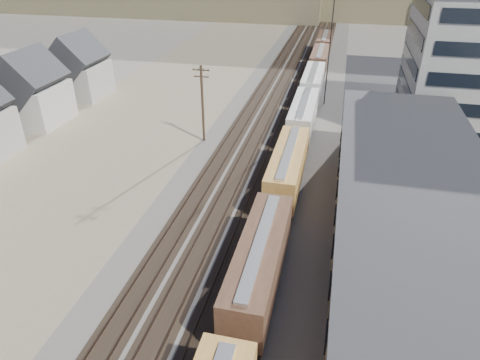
# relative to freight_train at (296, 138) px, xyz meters

# --- Properties ---
(ballast_bed) EXTENTS (18.00, 200.00, 0.06)m
(ballast_bed) POSITION_rel_freight_train_xyz_m (-3.80, 10.54, -2.76)
(ballast_bed) COLOR #4C4742
(ballast_bed) RESTS_ON ground
(dirt_yard) EXTENTS (24.00, 180.00, 0.03)m
(dirt_yard) POSITION_rel_freight_train_xyz_m (-23.80, 0.54, -2.78)
(dirt_yard) COLOR #796C53
(dirt_yard) RESTS_ON ground
(asphalt_lot) EXTENTS (26.00, 120.00, 0.04)m
(asphalt_lot) POSITION_rel_freight_train_xyz_m (18.20, -4.46, -2.77)
(asphalt_lot) COLOR #232326
(asphalt_lot) RESTS_ON ground
(rail_tracks) EXTENTS (11.40, 200.00, 0.24)m
(rail_tracks) POSITION_rel_freight_train_xyz_m (-4.35, 10.54, -2.68)
(rail_tracks) COLOR black
(rail_tracks) RESTS_ON ground
(freight_train) EXTENTS (3.00, 119.74, 4.46)m
(freight_train) POSITION_rel_freight_train_xyz_m (0.00, 0.00, 0.00)
(freight_train) COLOR black
(freight_train) RESTS_ON ground
(warehouse) EXTENTS (12.40, 40.40, 7.25)m
(warehouse) POSITION_rel_freight_train_xyz_m (11.18, -14.46, 0.86)
(warehouse) COLOR tan
(warehouse) RESTS_ON ground
(utility_pole_north) EXTENTS (2.20, 0.32, 10.00)m
(utility_pole_north) POSITION_rel_freight_train_xyz_m (-12.30, 2.54, 2.50)
(utility_pole_north) COLOR #382619
(utility_pole_north) RESTS_ON ground
(radio_mast) EXTENTS (1.20, 0.16, 18.00)m
(radio_mast) POSITION_rel_freight_train_xyz_m (2.20, 20.54, 6.33)
(radio_mast) COLOR black
(radio_mast) RESTS_ON ground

